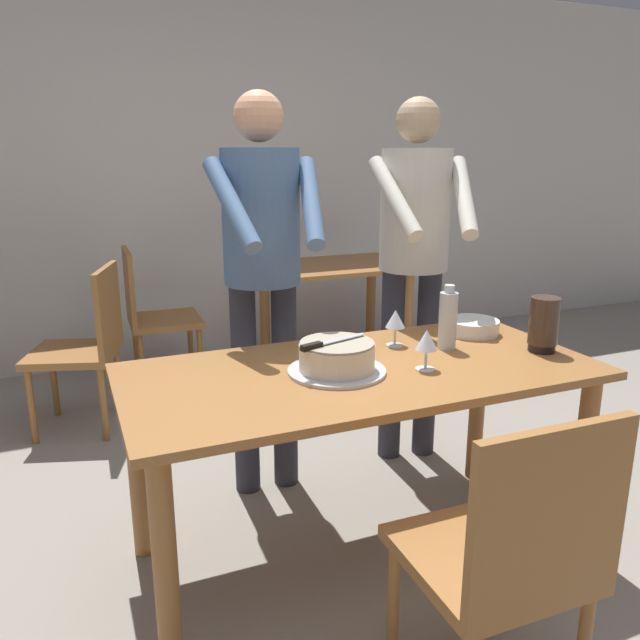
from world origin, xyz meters
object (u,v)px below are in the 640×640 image
(cake_on_platter, at_px, (337,358))
(chair_near_side, at_px, (508,554))
(plate_stack, at_px, (472,327))
(person_cutting_cake, at_px, (262,254))
(wine_glass_far, at_px, (395,320))
(background_table, at_px, (335,287))
(cake_knife, at_px, (321,344))
(hurricane_lamp, at_px, (544,324))
(main_dining_table, at_px, (361,398))
(water_bottle, at_px, (448,320))
(person_standing_beside, at_px, (414,243))
(background_chair_2, at_px, (87,342))
(background_chair_0, at_px, (152,312))
(wine_glass_near, at_px, (427,341))

(cake_on_platter, relative_size, chair_near_side, 0.38)
(plate_stack, xyz_separation_m, person_cutting_cake, (-0.78, 0.40, 0.30))
(wine_glass_far, height_order, background_table, wine_glass_far)
(cake_knife, bearing_deg, person_cutting_cake, 89.63)
(hurricane_lamp, bearing_deg, main_dining_table, 172.48)
(plate_stack, distance_m, water_bottle, 0.26)
(person_standing_beside, xyz_separation_m, background_chair_2, (-1.44, 0.95, -0.58))
(hurricane_lamp, xyz_separation_m, background_chair_0, (-1.16, 2.21, -0.37))
(main_dining_table, bearing_deg, person_cutting_cake, 105.41)
(hurricane_lamp, bearing_deg, person_cutting_cake, 141.65)
(water_bottle, bearing_deg, wine_glass_near, -139.13)
(wine_glass_near, distance_m, wine_glass_far, 0.29)
(main_dining_table, xyz_separation_m, person_cutting_cake, (-0.17, 0.60, 0.44))
(wine_glass_far, relative_size, hurricane_lamp, 0.69)
(wine_glass_far, height_order, water_bottle, water_bottle)
(water_bottle, distance_m, background_chair_0, 2.24)
(main_dining_table, distance_m, plate_stack, 0.66)
(cake_on_platter, distance_m, plate_stack, 0.75)
(cake_knife, distance_m, wine_glass_near, 0.37)
(plate_stack, height_order, water_bottle, water_bottle)
(wine_glass_near, relative_size, background_chair_0, 0.16)
(cake_on_platter, relative_size, water_bottle, 1.36)
(main_dining_table, xyz_separation_m, cake_on_platter, (-0.10, -0.01, 0.17))
(person_standing_beside, xyz_separation_m, background_table, (0.20, 1.36, -0.50))
(plate_stack, distance_m, wine_glass_far, 0.39)
(cake_knife, relative_size, background_chair_2, 0.29)
(main_dining_table, bearing_deg, background_chair_2, 118.45)
(chair_near_side, xyz_separation_m, background_chair_0, (-0.48, 2.88, 0.00))
(cake_on_platter, bearing_deg, main_dining_table, 6.99)
(cake_on_platter, bearing_deg, cake_knife, -163.46)
(water_bottle, bearing_deg, cake_knife, -169.42)
(person_cutting_cake, bearing_deg, background_chair_2, 125.20)
(wine_glass_far, bearing_deg, person_cutting_cake, 133.56)
(cake_knife, height_order, background_chair_0, background_chair_0)
(plate_stack, bearing_deg, background_table, 84.56)
(cake_knife, height_order, plate_stack, cake_knife)
(cake_on_platter, height_order, wine_glass_near, wine_glass_near)
(chair_near_side, bearing_deg, wine_glass_far, 78.54)
(cake_on_platter, relative_size, background_table, 0.34)
(plate_stack, xyz_separation_m, background_chair_0, (-1.05, 1.91, -0.29))
(plate_stack, relative_size, chair_near_side, 0.24)
(cake_on_platter, xyz_separation_m, person_cutting_cake, (-0.06, 0.62, 0.27))
(wine_glass_near, height_order, person_standing_beside, person_standing_beside)
(main_dining_table, relative_size, background_chair_0, 1.85)
(wine_glass_near, height_order, hurricane_lamp, hurricane_lamp)
(water_bottle, distance_m, background_chair_2, 2.00)
(water_bottle, height_order, person_cutting_cake, person_cutting_cake)
(hurricane_lamp, relative_size, background_table, 0.21)
(plate_stack, relative_size, person_standing_beside, 0.13)
(water_bottle, xyz_separation_m, hurricane_lamp, (0.31, -0.17, -0.01))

